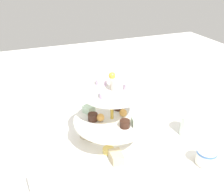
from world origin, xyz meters
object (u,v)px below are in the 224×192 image
Objects in this scene: teacup_with_saucer at (206,158)px; tiered_serving_stand at (112,125)px; water_glass_tall_right at (44,186)px; water_glass_mid_back at (132,99)px; butter_knife_left at (35,121)px; water_glass_short_left at (190,126)px.

tiered_serving_stand is at bearing -128.59° from teacup_with_saucer.
water_glass_tall_right is 0.46m from teacup_with_saucer.
tiered_serving_stand is 0.25m from water_glass_mid_back.
tiered_serving_stand is 0.34m from butter_knife_left.
water_glass_tall_right reaches higher than butter_knife_left.
water_glass_tall_right is 1.62× the size of water_glass_short_left.
water_glass_tall_right is 1.28× the size of teacup_with_saucer.
teacup_with_saucer is 0.38m from water_glass_mid_back.
water_glass_short_left is 0.71× the size of water_glass_mid_back.
water_glass_short_left is 0.25m from water_glass_mid_back.
tiered_serving_stand is 2.85× the size of water_glass_mid_back.
water_glass_tall_right is 0.39m from butter_knife_left.
butter_knife_left is (-0.39, 0.01, -0.06)m from water_glass_tall_right.
water_glass_mid_back is at bearing -153.51° from water_glass_short_left.
tiered_serving_stand is 4.03× the size of water_glass_short_left.
water_glass_mid_back is at bearing 130.58° from water_glass_tall_right.
water_glass_short_left is at bearing 102.39° from water_glass_tall_right.
water_glass_short_left is at bearing 82.47° from tiered_serving_stand.
water_glass_tall_right reaches higher than teacup_with_saucer.
water_glass_tall_right is 0.68× the size of butter_knife_left.
water_glass_short_left is 0.15m from teacup_with_saucer.
water_glass_mid_back is (-0.19, 0.16, -0.03)m from tiered_serving_stand.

